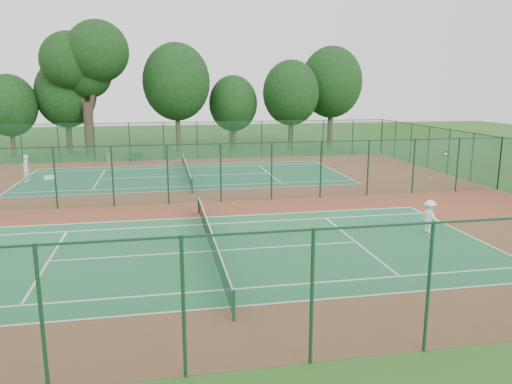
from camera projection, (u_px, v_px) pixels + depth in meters
ground at (195, 203)px, 29.40m from camera, size 120.00×120.00×0.00m
red_pad at (195, 203)px, 29.40m from camera, size 40.00×36.00×0.01m
court_near at (211, 251)px, 20.76m from camera, size 23.77×10.97×0.01m
court_far at (187, 176)px, 38.04m from camera, size 23.77×10.97×0.01m
fence_north at (181, 141)px, 46.32m from camera, size 40.00×0.09×3.50m
fence_south at (249, 302)px, 11.75m from camera, size 40.00×0.09×3.50m
fence_east at (500, 163)px, 32.76m from camera, size 0.09×36.00×3.50m
fence_divider at (194, 173)px, 29.03m from camera, size 40.00×0.09×3.50m
tennis_net_near at (211, 239)px, 20.65m from camera, size 0.10×12.90×0.97m
tennis_net_far at (186, 169)px, 37.93m from camera, size 0.10×12.90×0.97m
player_near at (429, 216)px, 23.23m from camera, size 0.89×1.14×1.55m
player_far at (26, 168)px, 35.56m from camera, size 0.55×0.76×1.93m
trash_bin at (108, 158)px, 44.66m from camera, size 0.51×0.51×0.80m
bench at (136, 157)px, 45.25m from camera, size 1.33×0.52×0.80m
kit_bag at (49, 177)px, 36.70m from camera, size 0.81×0.54×0.28m
stray_ball_a at (232, 204)px, 28.88m from camera, size 0.07×0.07×0.07m
stray_ball_b at (326, 198)px, 30.54m from camera, size 0.07×0.07×0.07m
stray_ball_c at (235, 204)px, 28.97m from camera, size 0.07×0.07×0.07m
big_tree at (85, 60)px, 47.79m from camera, size 8.42×6.16×12.93m
evergreen_row at (183, 151)px, 52.78m from camera, size 39.00×5.00×12.00m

